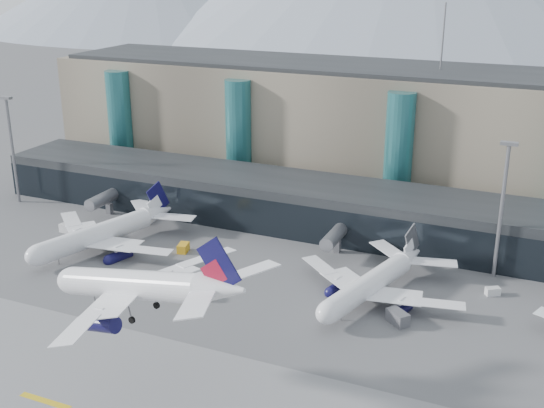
# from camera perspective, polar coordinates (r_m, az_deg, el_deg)

# --- Properties ---
(ground) EXTENTS (900.00, 900.00, 0.00)m
(ground) POSITION_cam_1_polar(r_m,az_deg,el_deg) (98.85, -3.44, -14.19)
(ground) COLOR #515154
(ground) RESTS_ON ground
(concourse) EXTENTS (170.00, 27.00, 10.00)m
(concourse) POSITION_cam_1_polar(r_m,az_deg,el_deg) (144.82, 6.86, -0.64)
(concourse) COLOR black
(concourse) RESTS_ON ground
(terminal_main) EXTENTS (130.00, 30.00, 31.00)m
(terminal_main) POSITION_cam_1_polar(r_m,az_deg,el_deg) (178.92, 2.35, 6.95)
(terminal_main) COLOR gray
(terminal_main) RESTS_ON ground
(teal_towers) EXTENTS (116.40, 19.40, 46.00)m
(teal_towers) POSITION_cam_1_polar(r_m,az_deg,el_deg) (161.31, 3.60, 4.97)
(teal_towers) COLOR #286C71
(teal_towers) RESTS_ON ground
(lightmast_left) EXTENTS (3.00, 1.20, 25.60)m
(lightmast_left) POSITION_cam_1_polar(r_m,az_deg,el_deg) (171.54, -20.94, 4.73)
(lightmast_left) COLOR slate
(lightmast_left) RESTS_ON ground
(lightmast_mid) EXTENTS (3.00, 1.20, 25.60)m
(lightmast_mid) POSITION_cam_1_polar(r_m,az_deg,el_deg) (127.64, 18.70, 0.08)
(lightmast_mid) COLOR slate
(lightmast_mid) RESTS_ON ground
(hero_jet) EXTENTS (33.13, 32.83, 10.71)m
(hero_jet) POSITION_cam_1_polar(r_m,az_deg,el_deg) (85.90, -10.18, -6.31)
(hero_jet) COLOR white
(hero_jet) RESTS_ON ground
(jet_parked_left) EXTENTS (35.08, 36.78, 11.80)m
(jet_parked_left) POSITION_cam_1_polar(r_m,az_deg,el_deg) (142.10, -13.37, -1.68)
(jet_parked_left) COLOR white
(jet_parked_left) RESTS_ON ground
(jet_parked_mid) EXTENTS (32.70, 33.98, 10.91)m
(jet_parked_mid) POSITION_cam_1_polar(r_m,az_deg,el_deg) (119.57, 8.91, -5.75)
(jet_parked_mid) COLOR white
(jet_parked_mid) RESTS_ON ground
(veh_a) EXTENTS (3.36, 2.08, 1.81)m
(veh_a) POSITION_cam_1_polar(r_m,az_deg,el_deg) (152.43, -16.75, -1.95)
(veh_a) COLOR silver
(veh_a) RESTS_ON ground
(veh_b) EXTENTS (2.42, 3.29, 1.71)m
(veh_b) POSITION_cam_1_polar(r_m,az_deg,el_deg) (137.53, -7.43, -3.65)
(veh_b) COLOR gold
(veh_b) RESTS_ON ground
(veh_c) EXTENTS (4.32, 4.05, 2.16)m
(veh_c) POSITION_cam_1_polar(r_m,az_deg,el_deg) (112.51, 10.47, -9.32)
(veh_c) COLOR #4D4D52
(veh_c) RESTS_ON ground
(veh_d) EXTENTS (2.78, 2.43, 1.41)m
(veh_d) POSITION_cam_1_polar(r_m,az_deg,el_deg) (125.61, 17.98, -6.96)
(veh_d) COLOR silver
(veh_d) RESTS_ON ground
(veh_h) EXTENTS (3.76, 2.31, 1.96)m
(veh_h) POSITION_cam_1_polar(r_m,az_deg,el_deg) (119.05, -6.83, -7.45)
(veh_h) COLOR gold
(veh_h) RESTS_ON ground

